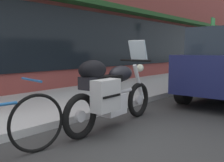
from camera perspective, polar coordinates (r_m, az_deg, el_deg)
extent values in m
plane|color=#363636|center=(3.58, 0.87, -13.11)|extent=(80.00, 80.00, 0.00)
cube|color=brown|center=(13.35, 12.28, 16.29)|extent=(25.99, 0.35, 6.95)
cube|color=black|center=(13.07, 12.88, 8.00)|extent=(18.19, 0.06, 1.80)
cube|color=#1E471E|center=(13.05, 13.88, 12.83)|extent=(18.19, 0.60, 0.16)
cube|color=#B6B6B6|center=(12.55, 18.28, 1.08)|extent=(30.00, 2.80, 0.12)
torus|color=black|center=(4.81, 5.78, -4.07)|extent=(0.64, 0.12, 0.64)
cylinder|color=silver|center=(4.81, 5.78, -4.07)|extent=(0.16, 0.07, 0.16)
torus|color=black|center=(3.63, -6.96, -7.66)|extent=(0.64, 0.12, 0.64)
cylinder|color=silver|center=(3.63, -6.96, -7.66)|extent=(0.16, 0.07, 0.16)
cube|color=silver|center=(4.14, -0.08, -5.09)|extent=(0.46, 0.32, 0.32)
cylinder|color=silver|center=(4.15, 0.33, -2.68)|extent=(0.99, 0.11, 0.06)
ellipsoid|color=black|center=(4.27, 1.94, 1.64)|extent=(0.53, 0.31, 0.26)
cube|color=black|center=(3.95, -1.57, 0.35)|extent=(0.61, 0.27, 0.11)
cube|color=black|center=(3.70, -4.76, -0.42)|extent=(0.29, 0.23, 0.18)
cylinder|color=silver|center=(4.77, 5.83, -0.29)|extent=(0.35, 0.09, 0.67)
cylinder|color=black|center=(4.63, 5.11, 4.49)|extent=(0.07, 0.62, 0.04)
cube|color=silver|center=(4.70, 5.65, 6.71)|extent=(0.17, 0.33, 0.35)
sphere|color=#EAEACC|center=(4.77, 6.11, 2.86)|extent=(0.14, 0.14, 0.14)
cube|color=#B8B8B8|center=(3.61, -1.36, -3.15)|extent=(0.45, 0.22, 0.44)
cube|color=black|center=(3.54, -0.02, -3.34)|extent=(0.37, 0.04, 0.03)
ellipsoid|color=black|center=(3.72, -4.27, 2.41)|extent=(0.50, 0.35, 0.28)
torus|color=black|center=(3.26, -16.07, -8.81)|extent=(0.71, 0.13, 0.71)
cylinder|color=#1E5999|center=(3.15, -17.19, 0.22)|extent=(0.09, 0.48, 0.03)
cylinder|color=black|center=(6.18, 15.48, -1.78)|extent=(0.66, 0.23, 0.66)
cylinder|color=#59595B|center=(12.22, 20.88, 7.04)|extent=(0.07, 0.07, 2.52)
cube|color=#1E8C33|center=(12.27, 21.18, 12.00)|extent=(0.44, 0.02, 0.32)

